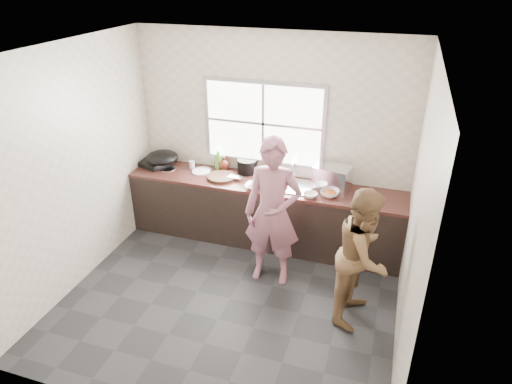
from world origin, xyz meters
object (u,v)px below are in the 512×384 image
(cutting_board, at_px, (222,177))
(bowl_mince, at_px, (255,186))
(bowl_held, at_px, (311,195))
(bottle_green, at_px, (219,158))
(black_pot, at_px, (247,166))
(dish_rack, at_px, (332,179))
(burner, at_px, (154,161))
(wok, at_px, (162,157))
(woman, at_px, (273,218))
(plate_food, at_px, (201,172))
(bowl_crabs, at_px, (329,194))
(glass_jar, at_px, (192,165))
(bottle_brown_short, at_px, (224,163))
(pot_lid_left, at_px, (168,168))
(person_side, at_px, (363,256))
(pot_lid_right, at_px, (202,170))
(bottle_brown_tall, at_px, (219,163))

(cutting_board, relative_size, bowl_mince, 1.59)
(bowl_held, distance_m, bottle_green, 1.44)
(black_pot, relative_size, dish_rack, 0.62)
(burner, xyz_separation_m, wok, (0.18, -0.08, 0.11))
(cutting_board, distance_m, dish_rack, 1.43)
(woman, bearing_deg, plate_food, 143.74)
(bowl_crabs, relative_size, glass_jar, 1.62)
(plate_food, height_order, bottle_brown_short, bottle_brown_short)
(cutting_board, xyz_separation_m, bowl_mince, (0.50, -0.15, 0.01))
(plate_food, relative_size, glass_jar, 2.25)
(bottle_green, relative_size, wok, 0.70)
(bowl_held, relative_size, glass_jar, 1.97)
(bowl_mince, bearing_deg, bottle_green, 147.07)
(plate_food, bearing_deg, black_pot, 16.90)
(bowl_mince, distance_m, pot_lid_left, 1.34)
(pot_lid_left, bearing_deg, woman, -24.35)
(bowl_crabs, height_order, pot_lid_left, bowl_crabs)
(glass_jar, bearing_deg, person_side, -26.25)
(bottle_green, bearing_deg, woman, -43.34)
(woman, height_order, wok, woman)
(bowl_crabs, distance_m, pot_lid_right, 1.78)
(woman, relative_size, dish_rack, 3.90)
(woman, distance_m, pot_lid_right, 1.52)
(wok, distance_m, dish_rack, 2.33)
(woman, distance_m, bottle_brown_short, 1.40)
(bowl_held, bearing_deg, bowl_crabs, 24.49)
(woman, xyz_separation_m, black_pot, (-0.64, 0.99, 0.13))
(bowl_mince, distance_m, bowl_held, 0.71)
(bottle_brown_tall, distance_m, pot_lid_right, 0.25)
(bottle_brown_short, relative_size, burner, 0.41)
(woman, relative_size, bowl_held, 7.67)
(bowl_crabs, height_order, bottle_green, bottle_green)
(plate_food, relative_size, pot_lid_right, 0.97)
(bowl_crabs, height_order, pot_lid_right, bowl_crabs)
(burner, relative_size, pot_lid_left, 1.92)
(bottle_brown_short, bearing_deg, cutting_board, -75.31)
(bottle_brown_tall, distance_m, glass_jar, 0.37)
(woman, bearing_deg, bottle_green, 133.71)
(plate_food, bearing_deg, pot_lid_left, -176.10)
(woman, relative_size, bottle_brown_short, 9.09)
(cutting_board, relative_size, black_pot, 1.44)
(person_side, bearing_deg, dish_rack, 35.22)
(woman, xyz_separation_m, burner, (-1.99, 0.89, 0.07))
(cutting_board, relative_size, plate_food, 1.53)
(plate_food, xyz_separation_m, burner, (-0.75, 0.08, 0.02))
(glass_jar, xyz_separation_m, burner, (-0.58, 0.00, -0.02))
(bowl_held, xyz_separation_m, pot_lid_right, (-1.56, 0.32, -0.03))
(plate_food, bearing_deg, woman, -33.32)
(bottle_brown_tall, bearing_deg, bowl_crabs, -12.35)
(bottle_brown_short, distance_m, glass_jar, 0.45)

